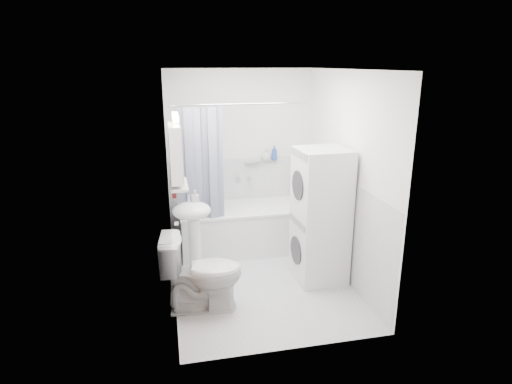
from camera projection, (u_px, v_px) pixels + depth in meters
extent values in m
plane|color=silver|center=(261.00, 280.00, 5.06)|extent=(2.60, 2.60, 0.00)
plane|color=white|center=(240.00, 158.00, 5.93)|extent=(2.00, 0.00, 2.00)
plane|color=white|center=(296.00, 224.00, 3.49)|extent=(2.00, 0.00, 2.00)
plane|color=white|center=(169.00, 188.00, 4.51)|extent=(0.00, 2.60, 2.60)
plane|color=white|center=(346.00, 178.00, 4.91)|extent=(0.00, 2.60, 2.60)
plane|color=white|center=(261.00, 69.00, 4.36)|extent=(2.60, 2.60, 0.00)
plane|color=white|center=(241.00, 199.00, 6.09)|extent=(1.98, 0.00, 1.98)
plane|color=white|center=(173.00, 240.00, 4.68)|extent=(0.00, 2.58, 2.58)
plane|color=white|center=(342.00, 226.00, 5.08)|extent=(0.00, 2.58, 2.58)
plane|color=brown|center=(174.00, 237.00, 3.75)|extent=(0.00, 2.00, 2.00)
cylinder|color=silver|center=(176.00, 223.00, 4.06)|extent=(0.04, 0.04, 0.04)
cube|color=white|center=(240.00, 230.00, 5.82)|extent=(1.58, 0.74, 0.58)
cube|color=white|center=(239.00, 208.00, 5.73)|extent=(1.60, 0.76, 0.03)
cube|color=silver|center=(240.00, 216.00, 5.76)|extent=(1.40, 0.56, 0.20)
cylinder|color=silver|center=(249.00, 177.00, 5.98)|extent=(0.04, 0.12, 0.04)
cylinder|color=silver|center=(243.00, 104.00, 5.02)|extent=(1.78, 0.02, 0.02)
cube|color=#151F4B|center=(182.00, 169.00, 5.09)|extent=(0.10, 0.02, 1.45)
cube|color=#151F4B|center=(190.00, 169.00, 5.11)|extent=(0.10, 0.02, 1.45)
cube|color=#151F4B|center=(198.00, 168.00, 5.13)|extent=(0.10, 0.02, 1.45)
cube|color=#151F4B|center=(205.00, 168.00, 5.15)|extent=(0.10, 0.02, 1.45)
cube|color=#151F4B|center=(213.00, 168.00, 5.16)|extent=(0.10, 0.02, 1.45)
cube|color=#151F4B|center=(220.00, 167.00, 5.18)|extent=(0.10, 0.02, 1.45)
ellipsoid|color=white|center=(192.00, 211.00, 4.86)|extent=(0.44, 0.37, 0.20)
cylinder|color=white|center=(195.00, 249.00, 5.00)|extent=(0.14, 0.14, 0.75)
cylinder|color=silver|center=(189.00, 197.00, 4.95)|extent=(0.03, 0.03, 0.14)
cylinder|color=silver|center=(189.00, 193.00, 4.90)|extent=(0.02, 0.10, 0.02)
cube|color=white|center=(175.00, 153.00, 4.52)|extent=(0.12, 0.50, 0.60)
cube|color=white|center=(182.00, 153.00, 4.53)|extent=(0.01, 0.47, 0.57)
cube|color=#FFEABF|center=(175.00, 117.00, 4.41)|extent=(0.06, 0.45, 0.06)
cube|color=silver|center=(179.00, 185.00, 4.62)|extent=(0.18, 0.54, 0.02)
cube|color=silver|center=(253.00, 162.00, 5.92)|extent=(0.22, 0.06, 0.02)
cube|color=#4E1B11|center=(172.00, 161.00, 5.19)|extent=(0.05, 0.35, 0.83)
cube|color=#4E1B11|center=(173.00, 129.00, 5.08)|extent=(0.03, 0.31, 0.08)
cylinder|color=silver|center=(169.00, 126.00, 5.06)|extent=(0.02, 0.04, 0.02)
cube|color=white|center=(319.00, 248.00, 5.00)|extent=(0.58, 0.58, 0.78)
cylinder|color=#2D2D33|center=(296.00, 250.00, 4.95)|extent=(0.04, 0.33, 0.33)
cube|color=gray|center=(297.00, 222.00, 4.85)|extent=(0.03, 0.49, 0.08)
cube|color=white|center=(322.00, 183.00, 4.78)|extent=(0.58, 0.58, 0.78)
cylinder|color=#2D2D33|center=(298.00, 185.00, 4.72)|extent=(0.04, 0.33, 0.33)
cube|color=gray|center=(299.00, 154.00, 4.62)|extent=(0.03, 0.49, 0.08)
imported|color=white|center=(202.00, 273.00, 4.37)|extent=(0.86, 0.54, 0.80)
imported|color=gray|center=(196.00, 201.00, 4.87)|extent=(0.08, 0.17, 0.08)
imported|color=gray|center=(179.00, 184.00, 4.47)|extent=(0.07, 0.18, 0.07)
imported|color=gray|center=(178.00, 176.00, 4.72)|extent=(0.10, 0.09, 0.10)
imported|color=gray|center=(266.00, 156.00, 5.93)|extent=(0.13, 0.17, 0.13)
imported|color=#294BA5|center=(274.00, 157.00, 5.96)|extent=(0.08, 0.21, 0.08)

